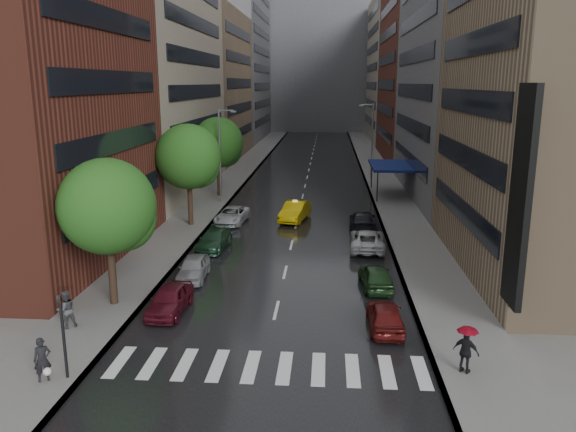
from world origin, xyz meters
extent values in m
plane|color=gray|center=(0.00, 0.00, 0.00)|extent=(220.00, 220.00, 0.00)
cube|color=black|center=(0.00, 50.00, 0.01)|extent=(14.00, 140.00, 0.01)
cube|color=gray|center=(-9.00, 50.00, 0.07)|extent=(4.00, 140.00, 0.15)
cube|color=gray|center=(9.00, 50.00, 0.07)|extent=(4.00, 140.00, 0.15)
cube|color=silver|center=(-6.10, -2.00, 0.01)|extent=(0.55, 2.80, 0.01)
cube|color=silver|center=(-4.70, -2.00, 0.01)|extent=(0.55, 2.80, 0.01)
cube|color=silver|center=(-3.30, -2.00, 0.01)|extent=(0.55, 2.80, 0.01)
cube|color=silver|center=(-1.90, -2.00, 0.01)|extent=(0.55, 2.80, 0.01)
cube|color=silver|center=(-0.50, -2.00, 0.01)|extent=(0.55, 2.80, 0.01)
cube|color=silver|center=(0.90, -2.00, 0.01)|extent=(0.55, 2.80, 0.01)
cube|color=silver|center=(2.30, -2.00, 0.01)|extent=(0.55, 2.80, 0.01)
cube|color=silver|center=(3.70, -2.00, 0.01)|extent=(0.55, 2.80, 0.01)
cube|color=silver|center=(5.10, -2.00, 0.01)|extent=(0.55, 2.80, 0.01)
cube|color=silver|center=(6.50, -2.00, 0.01)|extent=(0.55, 2.80, 0.01)
cube|color=maroon|center=(-15.00, 12.00, 13.00)|extent=(8.00, 20.00, 26.00)
cube|color=gray|center=(-15.00, 36.00, 17.00)|extent=(8.00, 28.00, 34.00)
cube|color=#937A5B|center=(-15.00, 64.00, 11.00)|extent=(8.00, 28.00, 22.00)
cube|color=slate|center=(-15.00, 94.00, 19.00)|extent=(8.00, 32.00, 38.00)
cube|color=#937A5B|center=(15.00, 12.00, 15.00)|extent=(8.00, 20.00, 30.00)
cube|color=slate|center=(15.00, 36.00, 12.00)|extent=(8.00, 28.00, 24.00)
cube|color=maroon|center=(15.00, 64.00, 18.00)|extent=(8.00, 28.00, 36.00)
cube|color=gray|center=(15.00, 94.00, 14.00)|extent=(8.00, 32.00, 28.00)
cube|color=black|center=(11.10, 2.00, 6.50)|extent=(0.30, 2.20, 10.00)
cube|color=slate|center=(0.00, 118.00, 16.00)|extent=(40.00, 14.00, 32.00)
cylinder|color=#382619|center=(-8.60, 4.00, 2.16)|extent=(0.40, 0.40, 4.31)
sphere|color=#1E5116|center=(-8.60, 4.00, 5.39)|extent=(4.93, 4.93, 4.93)
cylinder|color=#382619|center=(-8.60, 20.97, 2.29)|extent=(0.40, 0.40, 4.59)
sphere|color=#1E5116|center=(-8.60, 20.97, 5.73)|extent=(5.24, 5.24, 5.24)
cylinder|color=#382619|center=(-8.60, 33.22, 2.24)|extent=(0.40, 0.40, 4.48)
sphere|color=#1E5116|center=(-8.60, 33.22, 5.60)|extent=(5.12, 5.12, 5.12)
imported|color=yellow|center=(-0.18, 23.50, 0.81)|extent=(2.67, 5.16, 1.62)
imported|color=#50101C|center=(-5.40, 3.34, 0.71)|extent=(1.83, 4.22, 1.42)
imported|color=gray|center=(-5.40, 8.43, 0.68)|extent=(1.77, 4.05, 1.36)
imported|color=#183522|center=(-5.40, 14.67, 0.66)|extent=(2.23, 4.69, 1.32)
imported|color=#AEAFB4|center=(-5.40, 22.24, 0.67)|extent=(2.68, 5.01, 1.34)
imported|color=#5C1312|center=(5.40, 2.11, 0.68)|extent=(1.66, 4.04, 1.37)
imported|color=#1C391A|center=(5.40, 7.63, 0.70)|extent=(1.97, 4.24, 1.41)
imported|color=silver|center=(5.40, 15.31, 0.71)|extent=(2.59, 5.20, 1.41)
imported|color=black|center=(5.40, 20.83, 0.74)|extent=(2.16, 5.11, 1.47)
imported|color=black|center=(-8.38, -3.94, 1.04)|extent=(0.77, 0.68, 1.78)
sphere|color=white|center=(-8.18, -4.04, 0.60)|extent=(0.32, 0.32, 0.32)
imported|color=#444549|center=(-9.68, 0.87, 1.07)|extent=(1.13, 1.11, 1.84)
imported|color=black|center=(-9.68, 0.87, 1.80)|extent=(0.96, 0.98, 0.88)
imported|color=black|center=(8.17, -2.12, 1.05)|extent=(1.12, 0.95, 1.80)
imported|color=#AB0D24|center=(8.17, -2.12, 1.80)|extent=(0.82, 0.82, 0.72)
cylinder|color=black|center=(-7.60, -3.62, 1.75)|extent=(0.12, 0.12, 3.20)
imported|color=black|center=(-7.60, -3.62, 3.15)|extent=(0.18, 0.15, 0.90)
cylinder|color=gray|center=(-7.80, 30.00, 4.65)|extent=(0.18, 0.18, 9.00)
cube|color=gray|center=(-6.40, 30.00, 8.85)|extent=(0.50, 0.22, 0.16)
cylinder|color=gray|center=(7.80, 45.00, 4.65)|extent=(0.18, 0.18, 9.00)
cube|color=gray|center=(6.40, 45.00, 8.85)|extent=(0.50, 0.22, 0.16)
cube|color=navy|center=(9.00, 35.00, 3.15)|extent=(4.00, 8.00, 0.25)
cylinder|color=black|center=(7.40, 31.20, 1.65)|extent=(0.12, 0.12, 3.00)
cylinder|color=black|center=(7.40, 38.80, 1.65)|extent=(0.12, 0.12, 3.00)
camera|label=1|loc=(2.54, -23.06, 11.51)|focal=35.00mm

